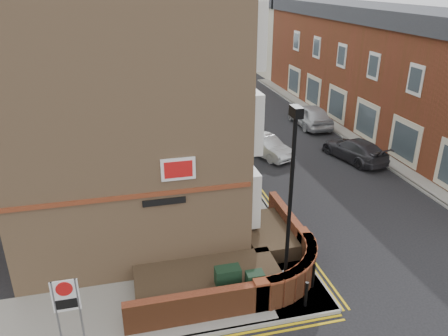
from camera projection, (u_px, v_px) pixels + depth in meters
ground at (248, 329)px, 13.06m from camera, size 120.00×120.00×0.00m
pavement_corner at (127, 312)px, 13.61m from camera, size 13.00×3.00×0.12m
pavement_main at (206, 143)px, 27.73m from camera, size 2.00×32.00×0.12m
pavement_far at (387, 144)px, 27.46m from camera, size 4.00×40.00×0.12m
kerb_main_near at (221, 141)px, 27.95m from camera, size 0.15×32.00×0.12m
kerb_main_far at (358, 147)px, 27.02m from camera, size 0.15×40.00×0.12m
yellow_lines_main at (225, 142)px, 28.02m from camera, size 0.28×32.00×0.01m
corner_building at (123, 73)px, 17.09m from camera, size 8.95×10.40×13.60m
garden_wall at (228, 278)px, 15.29m from camera, size 6.80×6.00×1.20m
lamppost at (290, 206)px, 13.15m from camera, size 0.25×0.50×6.30m
utility_cabinet_large at (228, 284)px, 13.87m from camera, size 0.80×0.45×1.20m
utility_cabinet_small at (255, 287)px, 13.80m from camera, size 0.55×0.40×1.10m
bollard_near at (306, 294)px, 13.63m from camera, size 0.11×0.11×0.90m
bollard_far at (313, 276)px, 14.47m from camera, size 0.11×0.11×0.90m
zone_sign at (66, 301)px, 11.76m from camera, size 0.72×0.07×2.20m
far_terrace at (381, 68)px, 29.77m from camera, size 5.40×30.40×8.00m
far_terrace_cream at (276, 33)px, 48.47m from camera, size 5.40×12.40×8.00m
tree_near at (212, 76)px, 24.14m from camera, size 3.64×3.65×6.70m
tree_mid at (188, 46)px, 31.06m from camera, size 4.03×4.03×7.42m
tree_far at (173, 37)px, 38.30m from camera, size 3.81×3.81×7.00m
traffic_light_assembly at (188, 72)px, 34.75m from camera, size 0.20×0.16×4.20m
silver_car_near at (266, 146)px, 25.56m from camera, size 2.60×3.91×1.22m
red_car_main at (217, 116)px, 31.26m from camera, size 3.41×4.84×1.23m
grey_car_far at (354, 149)px, 25.03m from camera, size 2.74×4.62×1.25m
silver_car_far at (310, 115)px, 30.73m from camera, size 1.94×4.67×1.58m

